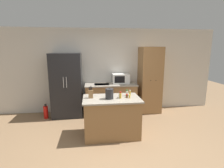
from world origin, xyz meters
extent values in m
plane|color=#846647|center=(0.00, 0.00, 0.00)|extent=(14.00, 14.00, 0.00)
cube|color=beige|center=(0.00, 2.33, 1.30)|extent=(7.20, 0.06, 2.60)
cube|color=black|center=(-1.13, 1.97, 0.93)|extent=(0.87, 0.67, 1.86)
cylinder|color=silver|center=(-1.17, 1.62, 1.08)|extent=(0.02, 0.02, 0.30)
cylinder|color=silver|center=(-1.09, 1.62, 1.08)|extent=(0.02, 0.02, 0.30)
cube|color=olive|center=(0.18, 1.99, 0.45)|extent=(1.52, 0.62, 0.90)
cube|color=gray|center=(0.18, 1.99, 0.91)|extent=(1.56, 0.66, 0.03)
cube|color=#9EA0A3|center=(-0.10, 1.99, 0.92)|extent=(0.44, 0.34, 0.01)
cube|color=olive|center=(1.41, 2.00, 1.02)|extent=(0.65, 0.59, 2.04)
sphere|color=black|center=(1.33, 1.70, 1.06)|extent=(0.02, 0.02, 0.02)
sphere|color=black|center=(1.49, 1.70, 1.06)|extent=(0.02, 0.02, 0.02)
cube|color=olive|center=(0.03, 0.58, 0.43)|extent=(1.23, 0.76, 0.86)
cube|color=gray|center=(0.03, 0.58, 0.88)|extent=(1.29, 0.82, 0.03)
cube|color=white|center=(0.50, 2.10, 1.08)|extent=(0.52, 0.37, 0.29)
cube|color=black|center=(0.44, 1.91, 1.08)|extent=(0.31, 0.01, 0.21)
cube|color=olive|center=(-0.44, 0.64, 0.99)|extent=(0.10, 0.08, 0.18)
cylinder|color=black|center=(-0.47, 0.63, 1.12)|extent=(0.02, 0.02, 0.08)
cylinder|color=black|center=(-0.45, 0.64, 1.12)|extent=(0.02, 0.02, 0.09)
cylinder|color=black|center=(-0.43, 0.64, 1.13)|extent=(0.02, 0.02, 0.10)
cylinder|color=black|center=(-0.41, 0.63, 1.12)|extent=(0.02, 0.02, 0.07)
cylinder|color=#563319|center=(0.37, 0.56, 0.93)|extent=(0.05, 0.05, 0.07)
cylinder|color=red|center=(0.37, 0.56, 0.97)|extent=(0.04, 0.04, 0.01)
cylinder|color=beige|center=(0.41, 0.72, 0.96)|extent=(0.06, 0.06, 0.12)
cylinder|color=#286628|center=(0.41, 0.72, 1.03)|extent=(0.04, 0.04, 0.03)
cylinder|color=gold|center=(0.22, 0.53, 0.96)|extent=(0.05, 0.05, 0.12)
cylinder|color=red|center=(0.22, 0.53, 1.03)|extent=(0.04, 0.04, 0.03)
cylinder|color=beige|center=(0.22, 0.60, 0.94)|extent=(0.05, 0.05, 0.08)
cylinder|color=red|center=(0.22, 0.60, 0.98)|extent=(0.04, 0.04, 0.02)
cylinder|color=gold|center=(0.43, 0.52, 0.93)|extent=(0.04, 0.04, 0.07)
cylinder|color=#E5DB4C|center=(0.43, 0.52, 0.97)|extent=(0.03, 0.03, 0.01)
cylinder|color=gold|center=(0.48, 0.71, 0.96)|extent=(0.04, 0.04, 0.11)
cylinder|color=silver|center=(0.48, 0.71, 1.03)|extent=(0.03, 0.03, 0.03)
cylinder|color=#232326|center=(-0.03, 0.52, 1.01)|extent=(0.18, 0.18, 0.23)
sphere|color=#262628|center=(-0.03, 0.52, 1.14)|extent=(0.02, 0.02, 0.02)
cylinder|color=red|center=(-1.74, 1.80, 0.18)|extent=(0.13, 0.13, 0.36)
cylinder|color=black|center=(-1.74, 1.80, 0.40)|extent=(0.06, 0.06, 0.06)
camera|label=1|loc=(-0.43, -3.18, 2.00)|focal=28.00mm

